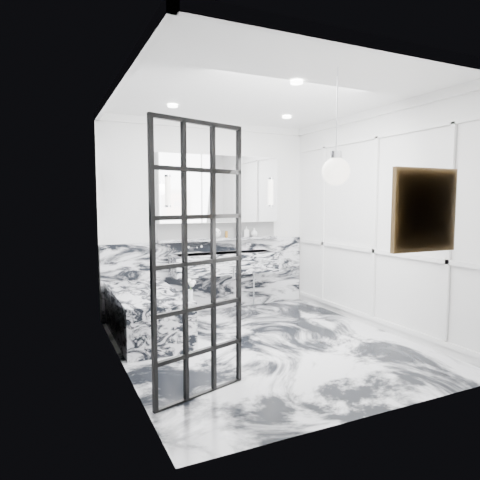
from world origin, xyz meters
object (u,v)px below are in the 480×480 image
bathtub (146,313)px  mirror_cabinet (220,189)px  crittall_door (199,263)px  trough_sink (225,263)px

bathtub → mirror_cabinet: bearing=32.1°
crittall_door → bathtub: 2.00m
trough_sink → mirror_cabinet: (-0.00, 0.17, 1.09)m
crittall_door → bathtub: bearing=73.9°
crittall_door → mirror_cabinet: mirror_cabinet is taller
crittall_door → trough_sink: size_ratio=1.42×
mirror_cabinet → crittall_door: bearing=-115.7°
trough_sink → bathtub: 1.55m
trough_sink → crittall_door: bearing=-117.2°
trough_sink → bathtub: bearing=-153.5°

